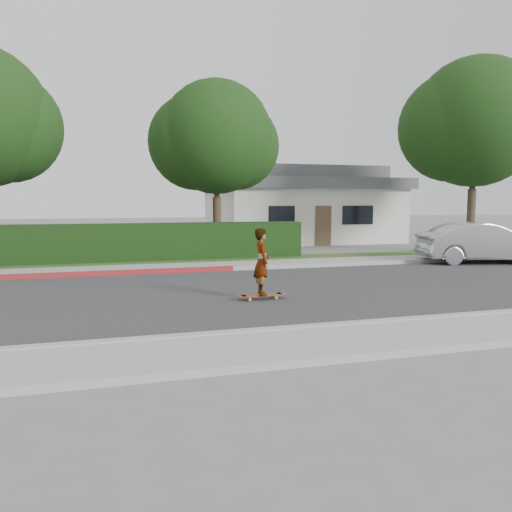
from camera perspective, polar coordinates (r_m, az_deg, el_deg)
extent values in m
plane|color=slate|center=(12.73, -2.76, -4.32)|extent=(120.00, 120.00, 0.00)
cube|color=#2D2D30|center=(12.73, -2.76, -4.30)|extent=(60.00, 8.00, 0.01)
cube|color=#9E9E99|center=(8.88, 3.49, -8.54)|extent=(60.00, 0.20, 0.15)
cube|color=gray|center=(8.07, 5.68, -10.19)|extent=(60.00, 1.60, 0.12)
cube|color=#9E9E99|center=(16.69, -6.05, -1.56)|extent=(60.00, 0.20, 0.15)
cube|color=maroon|center=(16.56, -23.34, -2.09)|extent=(12.00, 0.21, 0.15)
cube|color=gray|center=(17.57, -6.57, -1.22)|extent=(60.00, 1.60, 0.12)
cube|color=#2D4C1E|center=(19.13, -7.38, -0.64)|extent=(60.00, 1.60, 0.10)
cube|color=black|center=(19.44, -16.45, 1.33)|extent=(15.00, 1.00, 1.50)
sphere|color=black|center=(21.47, -26.72, 13.01)|extent=(4.16, 4.16, 4.16)
cylinder|color=#33261C|center=(21.65, -4.48, 3.41)|extent=(0.36, 0.36, 2.52)
cylinder|color=#33261C|center=(21.64, -4.52, 8.41)|extent=(0.24, 0.24, 2.10)
sphere|color=black|center=(21.79, -4.56, 13.38)|extent=(4.80, 4.80, 4.80)
sphere|color=black|center=(22.01, -6.87, 12.76)|extent=(4.08, 4.08, 4.08)
sphere|color=black|center=(22.25, -2.39, 12.48)|extent=(3.84, 3.84, 3.84)
cylinder|color=#33261C|center=(24.22, 23.33, 3.65)|extent=(0.36, 0.36, 2.88)
cylinder|color=#33261C|center=(24.24, 23.55, 8.75)|extent=(0.24, 0.24, 2.40)
sphere|color=black|center=(24.45, 23.78, 13.81)|extent=(5.60, 5.60, 5.60)
sphere|color=black|center=(24.24, 21.65, 13.49)|extent=(4.76, 4.76, 4.76)
sphere|color=black|center=(25.21, 24.91, 12.82)|extent=(4.48, 4.48, 4.48)
cube|color=beige|center=(30.22, 4.95, 4.68)|extent=(10.00, 8.00, 3.00)
cube|color=#4C4C51|center=(30.22, 4.98, 8.09)|extent=(10.60, 8.60, 0.60)
cube|color=#4C4C51|center=(30.25, 4.99, 9.23)|extent=(8.40, 6.40, 0.80)
cube|color=black|center=(25.58, 2.97, 4.62)|extent=(1.40, 0.06, 1.00)
cube|color=black|center=(27.30, 11.55, 4.61)|extent=(1.80, 0.06, 1.00)
cube|color=brown|center=(26.45, 7.68, 3.44)|extent=(0.90, 0.06, 2.10)
cylinder|color=gold|center=(11.74, -0.69, -5.01)|extent=(0.07, 0.04, 0.07)
cylinder|color=gold|center=(11.91, -1.00, -4.84)|extent=(0.07, 0.04, 0.07)
cylinder|color=gold|center=(11.97, 2.34, -4.79)|extent=(0.07, 0.04, 0.07)
cylinder|color=gold|center=(12.14, 1.99, -4.63)|extent=(0.07, 0.04, 0.07)
cube|color=silver|center=(11.81, -0.85, -4.70)|extent=(0.07, 0.20, 0.03)
cube|color=silver|center=(12.05, 2.16, -4.49)|extent=(0.07, 0.20, 0.03)
cube|color=brown|center=(11.92, 0.67, -4.48)|extent=(1.02, 0.31, 0.02)
cylinder|color=brown|center=(11.76, -1.62, -4.63)|extent=(0.26, 0.26, 0.02)
cylinder|color=brown|center=(12.10, 2.90, -4.32)|extent=(0.26, 0.26, 0.02)
imported|color=white|center=(11.80, 0.68, -0.65)|extent=(0.42, 0.61, 1.58)
imported|color=#A2A5A9|center=(20.74, 24.48, 1.39)|extent=(4.95, 2.73, 1.55)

